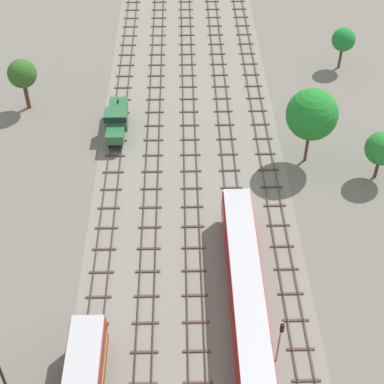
% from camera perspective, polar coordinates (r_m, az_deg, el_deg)
% --- Properties ---
extents(ground_plane, '(480.00, 480.00, 0.00)m').
position_cam_1_polar(ground_plane, '(69.93, -0.10, 2.21)').
color(ground_plane, slate).
extents(ballast_bed, '(21.88, 176.00, 0.01)m').
position_cam_1_polar(ballast_bed, '(69.93, -0.10, 2.22)').
color(ballast_bed, gray).
rests_on(ballast_bed, ground).
extents(track_far_left, '(2.40, 126.00, 0.29)m').
position_cam_1_polar(track_far_left, '(71.05, -7.35, 2.70)').
color(track_far_left, '#47382D').
rests_on(track_far_left, ground).
extents(track_left, '(2.40, 126.00, 0.29)m').
position_cam_1_polar(track_left, '(70.69, -3.75, 2.76)').
color(track_left, '#47382D').
rests_on(track_left, ground).
extents(track_centre_left, '(2.40, 126.00, 0.29)m').
position_cam_1_polar(track_centre_left, '(70.61, -0.12, 2.82)').
color(track_centre_left, '#47382D').
rests_on(track_centre_left, ground).
extents(track_centre, '(2.40, 126.00, 0.29)m').
position_cam_1_polar(track_centre, '(70.82, 3.50, 2.86)').
color(track_centre, '#47382D').
rests_on(track_centre, ground).
extents(track_centre_right, '(2.40, 126.00, 0.29)m').
position_cam_1_polar(track_centre_right, '(71.31, 7.09, 2.89)').
color(track_centre_right, '#47382D').
rests_on(track_centre_right, ground).
extents(passenger_coach_centre_near, '(2.96, 22.00, 3.80)m').
position_cam_1_polar(passenger_coach_centre_near, '(54.73, 5.04, -8.54)').
color(passenger_coach_centre_near, red).
rests_on(passenger_coach_centre_near, ground).
extents(shunter_loco_far_left_mid, '(2.74, 8.46, 3.10)m').
position_cam_1_polar(shunter_loco_far_left_mid, '(74.83, -7.12, 6.81)').
color(shunter_loco_far_left_mid, '#286638').
rests_on(shunter_loco_far_left_mid, ground).
extents(signal_post_near, '(0.28, 0.47, 5.29)m').
position_cam_1_polar(signal_post_near, '(50.66, 8.32, -13.41)').
color(signal_post_near, gray).
rests_on(signal_post_near, ground).
extents(lineside_tree_0, '(3.31, 3.31, 6.05)m').
position_cam_1_polar(lineside_tree_0, '(89.15, 14.12, 13.77)').
color(lineside_tree_0, '#4C331E').
rests_on(lineside_tree_0, ground).
extents(lineside_tree_1, '(3.79, 3.79, 6.00)m').
position_cam_1_polar(lineside_tree_1, '(69.44, 17.50, 3.94)').
color(lineside_tree_1, '#4C331E').
rests_on(lineside_tree_1, ground).
extents(lineside_tree_2, '(5.83, 5.83, 9.41)m').
position_cam_1_polar(lineside_tree_2, '(68.56, 11.26, 7.19)').
color(lineside_tree_2, '#4C331E').
rests_on(lineside_tree_2, ground).
extents(lineside_tree_3, '(3.67, 3.67, 6.92)m').
position_cam_1_polar(lineside_tree_3, '(80.23, -15.74, 10.67)').
color(lineside_tree_3, '#4C331E').
rests_on(lineside_tree_3, ground).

